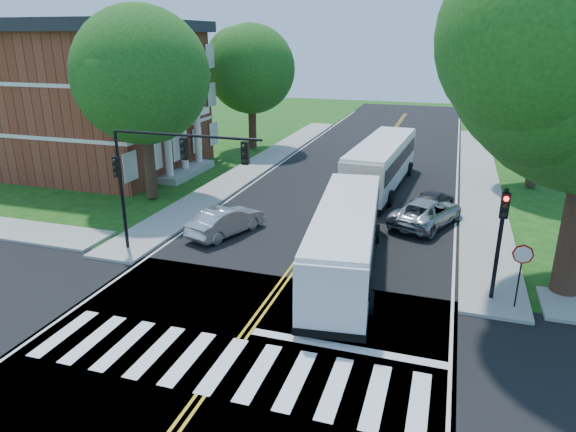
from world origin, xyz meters
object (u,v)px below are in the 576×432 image
at_px(signal_ne, 501,230).
at_px(signal_nw, 163,165).
at_px(bus_follow, 381,164).
at_px(dark_sedan, 433,202).
at_px(bus_lead, 345,238).
at_px(suv, 427,212).
at_px(hatchback, 226,221).

bearing_deg(signal_ne, signal_nw, -179.95).
height_order(signal_ne, bus_follow, signal_ne).
distance_m(signal_nw, dark_sedan, 15.79).
bearing_deg(bus_lead, dark_sedan, -115.41).
bearing_deg(suv, signal_ne, 131.63).
bearing_deg(bus_lead, signal_nw, -0.32).
xyz_separation_m(signal_ne, suv, (-2.96, 8.00, -2.23)).
height_order(bus_lead, bus_follow, bus_follow).
height_order(hatchback, suv, hatchback).
bearing_deg(bus_lead, bus_follow, -94.94).
bearing_deg(bus_follow, dark_sedan, 134.81).
xyz_separation_m(bus_follow, dark_sedan, (3.63, -4.10, -1.05)).
distance_m(suv, dark_sedan, 2.38).
distance_m(hatchback, suv, 10.80).
xyz_separation_m(signal_ne, bus_lead, (-5.98, 0.88, -1.39)).
xyz_separation_m(hatchback, dark_sedan, (9.97, 6.98, -0.11)).
relative_size(bus_follow, hatchback, 2.80).
distance_m(signal_nw, signal_ne, 14.13).
bearing_deg(bus_lead, hatchback, -26.99).
xyz_separation_m(bus_lead, bus_follow, (-0.40, 13.59, 0.11)).
bearing_deg(dark_sedan, hatchback, 46.34).
relative_size(signal_ne, suv, 0.84).
bearing_deg(signal_ne, dark_sedan, 104.90).
xyz_separation_m(signal_nw, suv, (11.09, 8.01, -3.64)).
bearing_deg(suv, hatchback, 46.60).
relative_size(suv, dark_sedan, 1.21).
relative_size(bus_lead, dark_sedan, 2.71).
xyz_separation_m(bus_follow, hatchback, (-6.35, -11.09, -0.94)).
xyz_separation_m(signal_nw, hatchback, (1.33, 3.40, -3.64)).
height_order(bus_follow, dark_sedan, bus_follow).
height_order(signal_ne, dark_sedan, signal_ne).
height_order(hatchback, dark_sedan, hatchback).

